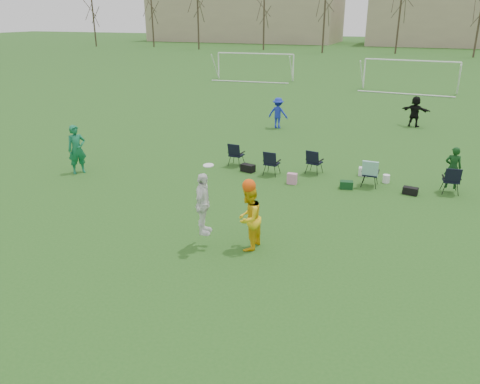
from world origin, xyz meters
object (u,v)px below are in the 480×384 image
at_px(goal_left, 255,59).
at_px(goal_mid, 411,67).
at_px(fielder_green_near, 77,149).
at_px(fielder_blue, 278,113).
at_px(center_contest, 231,212).
at_px(fielder_black, 415,111).

height_order(goal_left, goal_mid, same).
bearing_deg(fielder_green_near, goal_left, 40.67).
height_order(fielder_green_near, fielder_blue, fielder_green_near).
distance_m(fielder_blue, goal_mid, 17.63).
bearing_deg(goal_left, goal_mid, -13.13).
height_order(fielder_green_near, center_contest, center_contest).
bearing_deg(fielder_black, fielder_blue, 39.97).
bearing_deg(fielder_green_near, fielder_blue, 8.85).
bearing_deg(fielder_green_near, center_contest, -79.92).
bearing_deg(fielder_green_near, fielder_black, -6.92).
bearing_deg(goal_mid, center_contest, -91.45).
distance_m(fielder_green_near, goal_mid, 29.03).
bearing_deg(fielder_black, fielder_green_near, 64.13).
height_order(fielder_black, center_contest, center_contest).
bearing_deg(fielder_black, goal_left, -30.17).
bearing_deg(center_contest, goal_mid, 84.55).
xyz_separation_m(fielder_black, goal_left, (-14.97, 15.43, 1.08)).
height_order(fielder_blue, center_contest, center_contest).
bearing_deg(goal_mid, fielder_blue, -105.81).
relative_size(fielder_blue, goal_left, 0.23).
bearing_deg(goal_left, fielder_blue, -71.58).
distance_m(center_contest, goal_left, 34.39).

